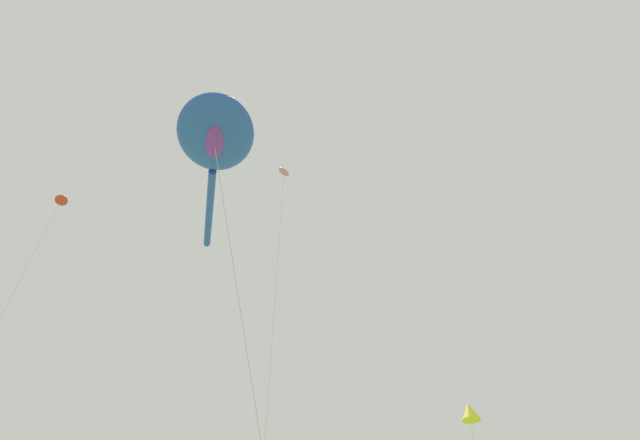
% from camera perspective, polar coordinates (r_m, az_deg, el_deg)
% --- Properties ---
extents(big_show_kite, '(6.32, 11.20, 16.39)m').
position_cam_1_polar(big_show_kite, '(21.99, -11.73, 8.84)').
color(big_show_kite, blue).
rests_on(big_show_kite, ground).
extents(small_kite_diamond_red, '(1.26, 2.82, 21.86)m').
position_cam_1_polar(small_kite_diamond_red, '(32.30, -4.15, 4.63)').
color(small_kite_diamond_red, pink).
rests_on(small_kite_diamond_red, ground).
extents(small_kite_box_yellow, '(3.98, 3.78, 8.21)m').
position_cam_1_polar(small_kite_box_yellow, '(30.10, 16.49, -20.01)').
color(small_kite_box_yellow, yellow).
rests_on(small_kite_box_yellow, ground).
extents(small_kite_bird_shape, '(2.74, 1.08, 20.53)m').
position_cam_1_polar(small_kite_bird_shape, '(35.78, -27.08, 2.09)').
color(small_kite_bird_shape, red).
rests_on(small_kite_bird_shape, ground).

